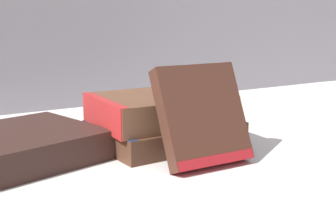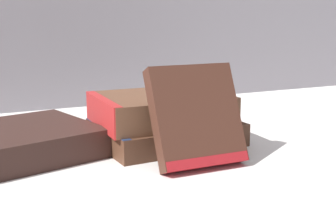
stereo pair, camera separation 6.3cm
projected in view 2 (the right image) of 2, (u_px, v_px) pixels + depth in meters
The scene contains 7 objects.
ground_plane at pixel (175, 152), 0.64m from camera, with size 3.00×3.00×0.00m, color silver.
book_flat_bottom at pixel (163, 132), 0.68m from camera, with size 0.20×0.16×0.03m.
book_flat_top at pixel (157, 109), 0.67m from camera, with size 0.18×0.14×0.04m.
book_side_left at pixel (2, 145), 0.60m from camera, with size 0.25×0.22×0.04m.
book_leaning_front at pixel (200, 120), 0.58m from camera, with size 0.11×0.07×0.12m.
pocket_watch at pixel (191, 94), 0.65m from camera, with size 0.05×0.05×0.01m.
reading_glasses at pixel (109, 125), 0.79m from camera, with size 0.09×0.04×0.00m.
Camera 2 is at (-0.27, -0.56, 0.19)m, focal length 50.00 mm.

